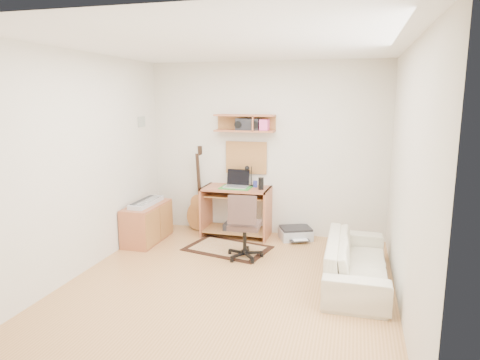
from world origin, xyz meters
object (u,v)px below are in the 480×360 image
(desk, at_px, (236,212))
(task_chair, at_px, (245,225))
(cabinet, at_px, (147,223))
(printer, at_px, (296,233))
(sofa, at_px, (357,254))

(desk, height_order, task_chair, task_chair)
(cabinet, distance_m, printer, 2.19)
(cabinet, height_order, printer, cabinet)
(printer, relative_size, sofa, 0.27)
(desk, bearing_deg, sofa, -35.72)
(desk, distance_m, sofa, 2.18)
(task_chair, relative_size, sofa, 0.52)
(task_chair, height_order, sofa, task_chair)
(desk, height_order, cabinet, desk)
(cabinet, xyz_separation_m, sofa, (2.96, -0.69, 0.06))
(sofa, bearing_deg, printer, 33.11)
(cabinet, bearing_deg, desk, 26.09)
(desk, relative_size, task_chair, 1.12)
(cabinet, bearing_deg, sofa, -13.08)
(printer, bearing_deg, desk, 160.41)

